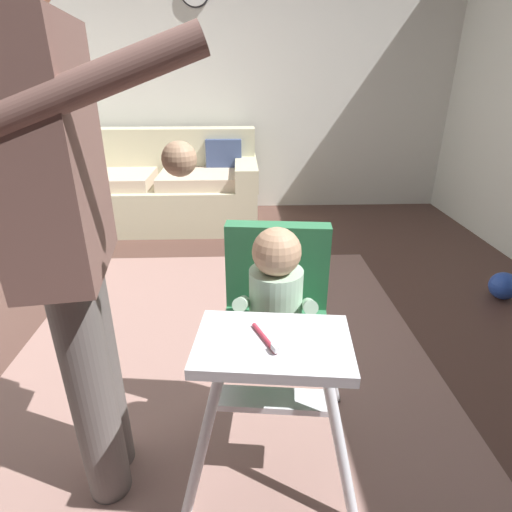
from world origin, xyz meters
The scene contains 7 objects.
ground centered at (0.00, 0.00, -0.05)m, with size 6.29×6.54×0.10m, color #50342D.
wall_far centered at (0.00, 2.50, 1.31)m, with size 5.49×0.06×2.63m, color silver.
area_rug centered at (0.10, -0.21, 0.00)m, with size 2.14×2.62×0.01m, color #967067.
couch centered at (-0.56, 1.98, 0.33)m, with size 1.86×0.86×0.86m.
high_chair centered at (0.32, -0.73, 0.64)m, with size 0.67×0.77×0.94m.
adult_standing centered at (-0.27, -0.81, 0.94)m, with size 0.56×0.50×1.66m.
toy_ball centered at (1.91, 0.39, 0.09)m, with size 0.18×0.18×0.18m, color #284CB7.
Camera 1 is at (0.21, -1.87, 1.35)m, focal length 28.60 mm.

